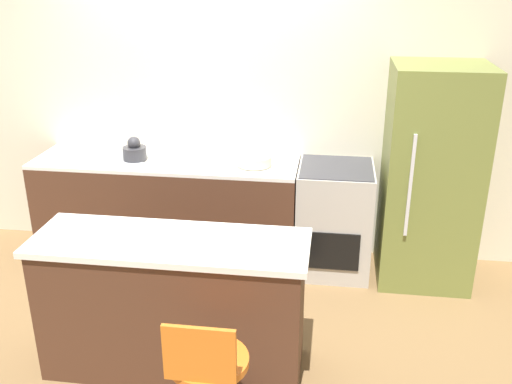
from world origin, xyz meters
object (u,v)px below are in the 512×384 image
mixing_bowl (254,160)px  oven_range (334,219)px  refrigerator (430,177)px  kettle (134,151)px

mixing_bowl → oven_range: bearing=3.3°
refrigerator → mixing_bowl: (-1.39, -0.02, 0.08)m
oven_range → mixing_bowl: mixing_bowl is taller
oven_range → refrigerator: size_ratio=0.52×
kettle → mixing_bowl: bearing=0.0°
oven_range → kettle: size_ratio=4.66×
refrigerator → kettle: refrigerator is taller
refrigerator → oven_range: bearing=178.2°
oven_range → kettle: (-1.66, -0.04, 0.53)m
oven_range → kettle: kettle is taller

